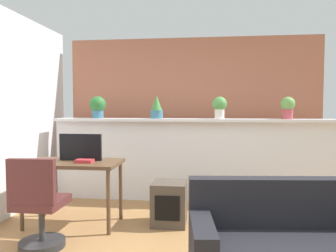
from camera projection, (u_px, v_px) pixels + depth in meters
divider_wall at (190, 161)px, 4.78m from camera, size 4.04×0.16×1.18m
plant_shelf at (190, 120)px, 4.70m from camera, size 4.04×0.30×0.04m
brick_wall_behind at (192, 115)px, 5.33m from camera, size 4.04×0.10×2.50m
potted_plant_0 at (98, 106)px, 4.89m from camera, size 0.25×0.25×0.33m
potted_plant_1 at (157, 108)px, 4.75m from camera, size 0.18×0.18×0.34m
potted_plant_2 at (220, 106)px, 4.61m from camera, size 0.21×0.21×0.32m
potted_plant_3 at (288, 107)px, 4.55m from camera, size 0.20×0.20×0.31m
desk at (73, 168)px, 3.79m from camera, size 1.10×0.60×0.75m
tv_monitor at (81, 147)px, 3.85m from camera, size 0.51×0.04×0.31m
office_chair at (39, 210)px, 3.12m from camera, size 0.45×0.46×0.91m
side_cube_shelf at (169, 203)px, 3.83m from camera, size 0.40×0.41×0.50m
book_on_desk at (84, 161)px, 3.70m from camera, size 0.19×0.13×0.04m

